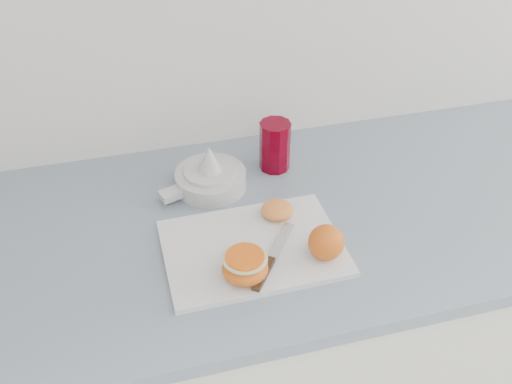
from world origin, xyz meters
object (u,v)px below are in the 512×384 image
(counter, at_px, (271,349))
(citrus_juicer, at_px, (210,176))
(half_orange, at_px, (245,267))
(red_tumbler, at_px, (275,147))
(cutting_board, at_px, (253,248))

(counter, distance_m, citrus_juicer, 0.50)
(half_orange, xyz_separation_m, red_tumbler, (0.15, 0.33, 0.02))
(red_tumbler, bearing_deg, counter, -106.30)
(cutting_board, bearing_deg, counter, 53.11)
(cutting_board, xyz_separation_m, red_tumbler, (0.12, 0.25, 0.05))
(half_orange, height_order, red_tumbler, red_tumbler)
(counter, relative_size, cutting_board, 7.21)
(citrus_juicer, bearing_deg, cutting_board, -79.71)
(citrus_juicer, distance_m, red_tumbler, 0.16)
(half_orange, distance_m, citrus_juicer, 0.29)
(cutting_board, distance_m, half_orange, 0.09)
(counter, xyz_separation_m, red_tumbler, (0.05, 0.16, 0.50))
(counter, height_order, half_orange, half_orange)
(cutting_board, relative_size, red_tumbler, 2.90)
(cutting_board, height_order, half_orange, half_orange)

